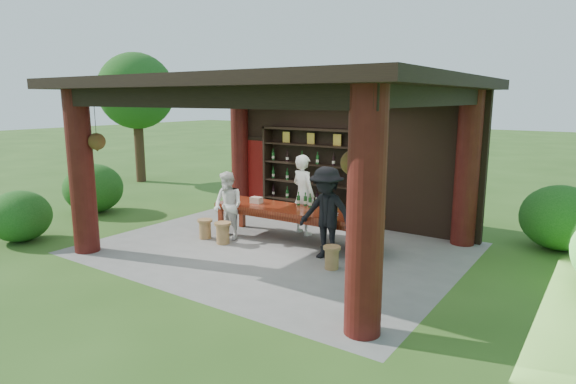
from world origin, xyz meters
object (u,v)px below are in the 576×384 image
Objects in this scene: host at (303,195)px; stool_near_right at (332,257)px; wine_shelf at (310,174)px; stool_far_left at (205,228)px; stool_near_left at (223,232)px; guest_woman at (228,206)px; guest_man at (326,213)px; napkin_basket at (256,200)px; tasting_table at (295,214)px.

stool_near_right is at bearing 153.47° from host.
stool_far_left is (-1.03, -2.79, -0.97)m from wine_shelf.
guest_woman is at bearing 112.44° from stool_near_left.
wine_shelf is 3.13m from stool_far_left.
guest_man is 2.26m from napkin_basket.
stool_near_left is at bearing 179.37° from stool_near_right.
guest_man is at bearing 6.97° from stool_far_left.
stool_near_left is 1.10× the size of stool_near_right.
napkin_basket is (-1.06, -0.02, 0.18)m from tasting_table.
guest_man reaches higher than stool_near_right.
napkin_basket is at bearing 55.10° from host.
tasting_table is 8.83× the size of stool_near_right.
tasting_table is 2.05× the size of host.
stool_near_left is at bearing 76.31° from host.
guest_man is at bearing -14.48° from napkin_basket.
stool_near_left reaches higher than stool_near_right.
napkin_basket is at bearing -98.35° from wine_shelf.
guest_man is (-0.40, 0.46, 0.69)m from stool_near_right.
guest_man reaches higher than tasting_table.
tasting_table is 2.50× the size of guest_woman.
stool_near_left reaches higher than stool_far_left.
wine_shelf is 0.71× the size of tasting_table.
guest_woman is at bearing -102.85° from wine_shelf.
wine_shelf is 1.37m from host.
tasting_table is at bearing 36.34° from guest_woman.
guest_woman is at bearing 66.07° from host.
stool_far_left is (-1.82, -0.94, -0.40)m from tasting_table.
host reaches higher than guest_woman.
stool_far_left is 0.29× the size of guest_woman.
guest_man is at bearing 10.53° from stool_near_left.
host is at bearing -64.06° from wine_shelf.
host is 1.02× the size of guest_man.
stool_far_left is 2.37m from host.
tasting_table is (0.79, -1.85, -0.56)m from wine_shelf.
wine_shelf reaches higher than guest_man.
stool_far_left is (-3.35, 0.10, 0.01)m from stool_near_right.
napkin_basket reaches higher than stool_far_left.
host is (1.02, 1.66, 0.68)m from stool_near_left.
host reaches higher than stool_far_left.
wine_shelf is at bearing 87.54° from guest_woman.
stool_far_left is at bearing -110.30° from wine_shelf.
stool_near_right is 0.28× the size of guest_woman.
tasting_table is 1.89m from stool_near_right.
stool_near_left is 0.26× the size of guest_man.
wine_shelf is 5.71× the size of stool_near_left.
guest_man is at bearing -51.83° from wine_shelf.
guest_woman is 0.83× the size of guest_man.
host is 1.22× the size of guest_woman.
tasting_table is at bearing -66.88° from wine_shelf.
stool_near_right is at bearing -21.70° from napkin_basket.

